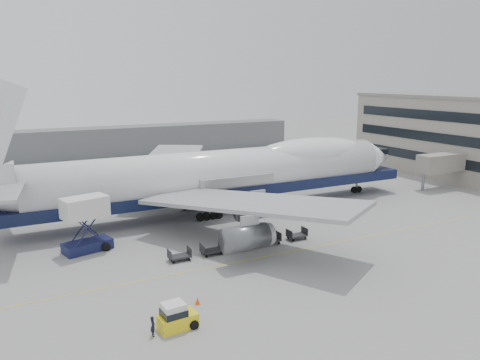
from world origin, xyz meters
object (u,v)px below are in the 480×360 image
catering_truck (86,221)px  baggage_tug (176,317)px  airliner (224,173)px  ground_worker (153,326)px

catering_truck → baggage_tug: size_ratio=2.03×
airliner → catering_truck: airliner is taller
baggage_tug → ground_worker: baggage_tug is taller
ground_worker → airliner: bearing=-28.6°
airliner → baggage_tug: (-17.10, -27.66, -4.68)m
baggage_tug → ground_worker: bearing=-178.5°
catering_truck → baggage_tug: 20.58m
airliner → baggage_tug: size_ratio=22.22×
airliner → ground_worker: (-18.98, -27.85, -4.83)m
baggage_tug → catering_truck: bearing=94.6°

